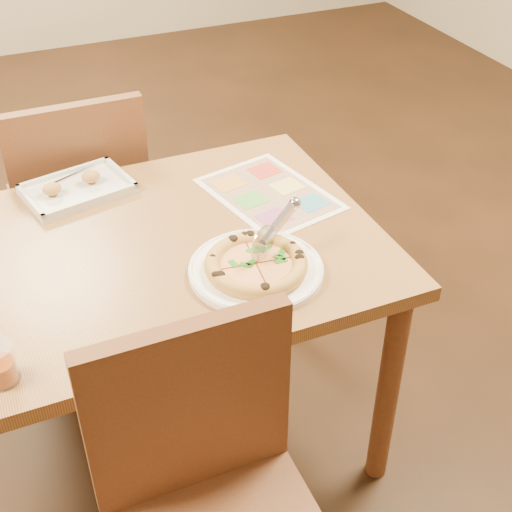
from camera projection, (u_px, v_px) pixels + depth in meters
name	position (u px, v px, depth m)	size (l,w,h in m)	color
dining_table	(125.00, 280.00, 1.81)	(1.30, 0.85, 0.72)	#9B643E
chair_near	(208.00, 481.00, 1.41)	(0.42, 0.42, 0.47)	brown
chair_far	(80.00, 190.00, 2.30)	(0.42, 0.42, 0.47)	brown
plate	(256.00, 270.00, 1.69)	(0.32, 0.32, 0.02)	white
pizza	(256.00, 265.00, 1.68)	(0.25, 0.25, 0.04)	#E3A94D
pizza_cutter	(274.00, 230.00, 1.68)	(0.16, 0.09, 0.10)	silver
appetizer_tray	(77.00, 189.00, 1.98)	(0.32, 0.25, 0.05)	silver
menu	(269.00, 193.00, 1.98)	(0.27, 0.38, 0.01)	white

